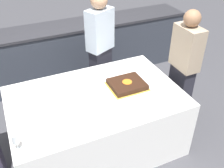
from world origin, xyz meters
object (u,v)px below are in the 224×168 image
(cake, at_px, (127,84))
(plate_stack, at_px, (84,104))
(person_seated_right, at_px, (183,70))
(person_cutting_cake, at_px, (100,50))
(wine_glass, at_px, (15,139))

(cake, distance_m, plate_stack, 0.59)
(cake, distance_m, person_seated_right, 0.76)
(cake, xyz_separation_m, person_cutting_cake, (-0.00, 0.80, 0.07))
(person_cutting_cake, xyz_separation_m, person_seated_right, (0.76, -0.82, -0.05))
(plate_stack, distance_m, wine_glass, 0.75)
(person_seated_right, bearing_deg, plate_stack, -84.01)
(cake, relative_size, plate_stack, 1.97)
(cake, bearing_deg, plate_stack, -164.52)
(wine_glass, distance_m, person_seated_right, 2.07)
(plate_stack, bearing_deg, person_cutting_cake, 59.15)
(plate_stack, relative_size, person_cutting_cake, 0.13)
(plate_stack, height_order, person_cutting_cake, person_cutting_cake)
(cake, bearing_deg, person_seated_right, -1.42)
(wine_glass, bearing_deg, cake, 19.68)
(plate_stack, xyz_separation_m, person_seated_right, (1.33, 0.14, 0.00))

